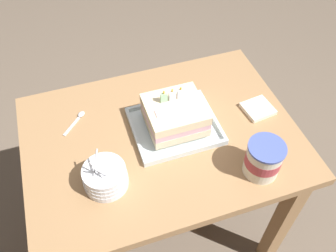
{
  "coord_description": "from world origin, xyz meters",
  "views": [
    {
      "loc": [
        -0.23,
        -0.77,
        1.75
      ],
      "look_at": [
        0.03,
        0.01,
        0.78
      ],
      "focal_mm": 38.51,
      "sensor_mm": 36.0,
      "label": 1
    }
  ],
  "objects_px": {
    "ice_cream_tub": "(263,159)",
    "napkin_pile": "(258,109)",
    "serving_spoon_near_tray": "(79,117)",
    "foil_tray": "(175,126)",
    "birthday_cake": "(175,115)",
    "bowl_stack": "(105,177)"
  },
  "relations": [
    {
      "from": "serving_spoon_near_tray",
      "to": "napkin_pile",
      "type": "relative_size",
      "value": 0.88
    },
    {
      "from": "birthday_cake",
      "to": "foil_tray",
      "type": "bearing_deg",
      "value": -90.0
    },
    {
      "from": "ice_cream_tub",
      "to": "foil_tray",
      "type": "bearing_deg",
      "value": 128.15
    },
    {
      "from": "foil_tray",
      "to": "ice_cream_tub",
      "type": "relative_size",
      "value": 2.39
    },
    {
      "from": "bowl_stack",
      "to": "ice_cream_tub",
      "type": "xyz_separation_m",
      "value": [
        0.49,
        -0.11,
        0.03
      ]
    },
    {
      "from": "birthday_cake",
      "to": "napkin_pile",
      "type": "height_order",
      "value": "birthday_cake"
    },
    {
      "from": "foil_tray",
      "to": "serving_spoon_near_tray",
      "type": "xyz_separation_m",
      "value": [
        -0.32,
        0.16,
        -0.0
      ]
    },
    {
      "from": "ice_cream_tub",
      "to": "napkin_pile",
      "type": "xyz_separation_m",
      "value": [
        0.12,
        0.24,
        -0.06
      ]
    },
    {
      "from": "serving_spoon_near_tray",
      "to": "napkin_pile",
      "type": "bearing_deg",
      "value": -15.06
    },
    {
      "from": "foil_tray",
      "to": "birthday_cake",
      "type": "xyz_separation_m",
      "value": [
        0.0,
        0.0,
        0.06
      ]
    },
    {
      "from": "serving_spoon_near_tray",
      "to": "ice_cream_tub",
      "type": "bearing_deg",
      "value": -38.4
    },
    {
      "from": "napkin_pile",
      "to": "birthday_cake",
      "type": "bearing_deg",
      "value": 176.78
    },
    {
      "from": "foil_tray",
      "to": "napkin_pile",
      "type": "bearing_deg",
      "value": -3.19
    },
    {
      "from": "bowl_stack",
      "to": "napkin_pile",
      "type": "distance_m",
      "value": 0.62
    },
    {
      "from": "ice_cream_tub",
      "to": "napkin_pile",
      "type": "distance_m",
      "value": 0.28
    },
    {
      "from": "birthday_cake",
      "to": "ice_cream_tub",
      "type": "bearing_deg",
      "value": -51.87
    },
    {
      "from": "birthday_cake",
      "to": "serving_spoon_near_tray",
      "type": "bearing_deg",
      "value": 154.12
    },
    {
      "from": "foil_tray",
      "to": "napkin_pile",
      "type": "height_order",
      "value": "foil_tray"
    },
    {
      "from": "bowl_stack",
      "to": "ice_cream_tub",
      "type": "distance_m",
      "value": 0.5
    },
    {
      "from": "birthday_cake",
      "to": "serving_spoon_near_tray",
      "type": "distance_m",
      "value": 0.36
    },
    {
      "from": "ice_cream_tub",
      "to": "napkin_pile",
      "type": "relative_size",
      "value": 1.09
    },
    {
      "from": "foil_tray",
      "to": "bowl_stack",
      "type": "xyz_separation_m",
      "value": [
        -0.28,
        -0.15,
        0.03
      ]
    }
  ]
}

